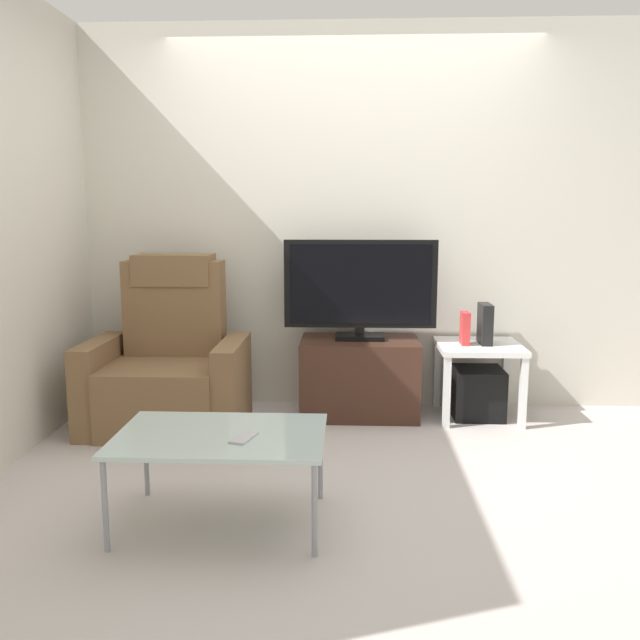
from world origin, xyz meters
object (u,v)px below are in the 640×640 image
(book_upright, at_px, (465,328))
(cell_phone, at_px, (244,438))
(game_console, at_px, (485,324))
(television, at_px, (360,287))
(side_table, at_px, (479,356))
(subwoofer_box, at_px, (477,393))
(recliner_armchair, at_px, (169,368))
(coffee_table, at_px, (221,439))
(tv_stand, at_px, (359,377))

(book_upright, distance_m, cell_phone, 2.04)
(book_upright, distance_m, game_console, 0.14)
(television, relative_size, cell_phone, 6.69)
(cell_phone, bearing_deg, side_table, 68.84)
(side_table, xyz_separation_m, subwoofer_box, (0.00, 0.00, -0.25))
(recliner_armchair, xyz_separation_m, coffee_table, (0.60, -1.34, 0.01))
(subwoofer_box, bearing_deg, cell_phone, -128.10)
(tv_stand, bearing_deg, side_table, -0.80)
(television, bearing_deg, recliner_armchair, -167.20)
(tv_stand, relative_size, television, 0.78)
(subwoofer_box, relative_size, cell_phone, 2.19)
(tv_stand, height_order, coffee_table, tv_stand)
(coffee_table, bearing_deg, side_table, 48.47)
(recliner_armchair, height_order, coffee_table, recliner_armchair)
(game_console, bearing_deg, subwoofer_box, -164.05)
(subwoofer_box, bearing_deg, side_table, 0.00)
(television, relative_size, side_table, 1.86)
(side_table, distance_m, coffee_table, 2.12)
(side_table, bearing_deg, game_console, 15.95)
(book_upright, relative_size, game_console, 0.81)
(book_upright, bearing_deg, tv_stand, 177.41)
(coffee_table, bearing_deg, television, 68.95)
(subwoofer_box, distance_m, coffee_table, 2.13)
(book_upright, height_order, cell_phone, book_upright)
(subwoofer_box, bearing_deg, recliner_armchair, -172.97)
(book_upright, bearing_deg, side_table, 11.31)
(recliner_armchair, height_order, subwoofer_box, recliner_armchair)
(coffee_table, bearing_deg, subwoofer_box, 48.47)
(book_upright, height_order, game_console, game_console)
(tv_stand, height_order, cell_phone, tv_stand)
(side_table, relative_size, book_upright, 2.51)
(side_table, xyz_separation_m, coffee_table, (-1.41, -1.59, -0.03))
(game_console, bearing_deg, recliner_armchair, -172.82)
(tv_stand, xyz_separation_m, subwoofer_box, (0.78, -0.01, -0.10))
(television, distance_m, subwoofer_box, 1.05)
(side_table, bearing_deg, book_upright, -168.69)
(recliner_armchair, relative_size, coffee_table, 1.20)
(game_console, xyz_separation_m, coffee_table, (-1.44, -1.60, -0.24))
(television, distance_m, coffee_table, 1.80)
(recliner_armchair, bearing_deg, television, 23.83)
(television, distance_m, cell_phone, 1.82)
(tv_stand, relative_size, cell_phone, 5.19)
(recliner_armchair, xyz_separation_m, book_upright, (1.90, 0.23, 0.23))
(coffee_table, bearing_deg, cell_phone, -30.88)
(coffee_table, relative_size, cell_phone, 6.00)
(game_console, bearing_deg, television, 178.60)
(subwoofer_box, height_order, book_upright, book_upright)
(game_console, distance_m, cell_phone, 2.14)
(side_table, distance_m, subwoofer_box, 0.25)
(tv_stand, distance_m, side_table, 0.80)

